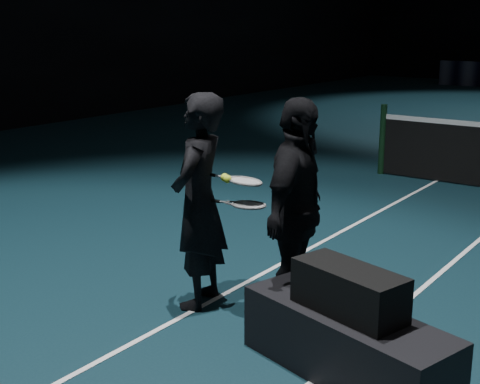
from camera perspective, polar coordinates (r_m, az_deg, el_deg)
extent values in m
cylinder|color=black|center=(10.77, 12.06, 4.41)|extent=(0.10, 0.10, 1.10)
cube|color=black|center=(4.71, 9.09, -12.68)|extent=(1.65, 0.92, 0.47)
cube|color=black|center=(4.54, 9.29, -8.27)|extent=(0.84, 0.53, 0.31)
cube|color=white|center=(4.40, 8.28, -8.99)|extent=(0.35, 0.10, 0.10)
imported|color=black|center=(5.55, -3.54, -0.84)|extent=(0.61, 0.76, 1.81)
imported|color=black|center=(5.23, 4.79, -1.82)|extent=(0.67, 1.14, 1.81)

